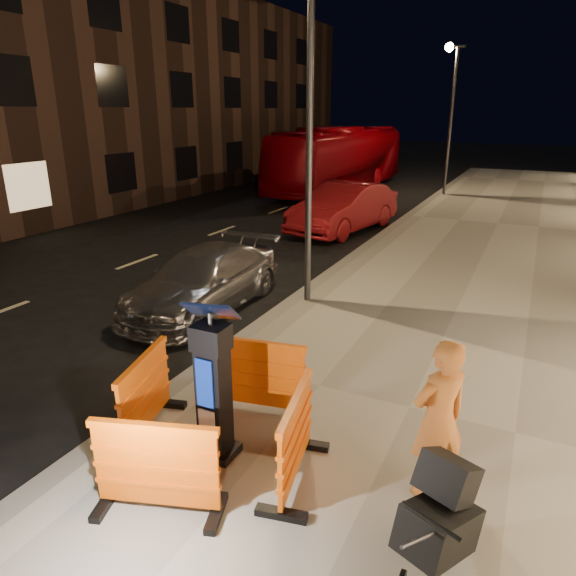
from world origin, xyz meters
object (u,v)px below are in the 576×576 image
at_px(parking_kiosk, 213,385).
at_px(car_red, 343,231).
at_px(barrier_kerbside, 145,395).
at_px(barrier_bldgside, 296,439).
at_px(car_silver, 205,308).
at_px(man, 438,420).
at_px(barrier_back, 258,376).
at_px(stroller, 438,523).
at_px(barrier_front, 157,469).
at_px(bus_doubledecker, 339,190).

bearing_deg(parking_kiosk, car_red, 90.17).
bearing_deg(barrier_kerbside, barrier_bldgside, -105.33).
bearing_deg(barrier_kerbside, car_silver, 10.80).
height_order(barrier_kerbside, man, man).
height_order(barrier_back, barrier_bldgside, same).
height_order(car_silver, stroller, stroller).
xyz_separation_m(barrier_front, barrier_bldgside, (0.95, 0.95, 0.00)).
height_order(barrier_front, bus_doubledecker, bus_doubledecker).
distance_m(barrier_back, car_red, 10.93).
relative_size(barrier_kerbside, man, 0.74).
relative_size(parking_kiosk, barrier_kerbside, 1.40).
height_order(barrier_bldgside, bus_doubledecker, bus_doubledecker).
distance_m(barrier_kerbside, car_red, 11.67).
relative_size(barrier_front, barrier_kerbside, 1.00).
height_order(car_silver, man, man).
relative_size(barrier_front, barrier_bldgside, 1.00).
relative_size(barrier_kerbside, car_silver, 0.30).
distance_m(parking_kiosk, barrier_back, 1.02).
relative_size(barrier_back, car_red, 0.26).
height_order(car_red, stroller, stroller).
relative_size(barrier_front, bus_doubledecker, 0.11).
relative_size(barrier_bldgside, stroller, 1.32).
bearing_deg(barrier_bldgside, parking_kiosk, 78.67).
bearing_deg(barrier_front, barrier_kerbside, 116.67).
relative_size(barrier_kerbside, stroller, 1.32).
xyz_separation_m(barrier_bldgside, man, (1.28, 0.42, 0.34)).
relative_size(car_silver, car_red, 0.87).
distance_m(parking_kiosk, stroller, 2.51).
bearing_deg(man, stroller, 54.78).
height_order(car_red, bus_doubledecker, bus_doubledecker).
distance_m(barrier_back, bus_doubledecker, 19.77).
xyz_separation_m(barrier_front, man, (2.23, 1.37, 0.34)).
height_order(barrier_kerbside, car_red, barrier_kerbside).
height_order(parking_kiosk, car_red, parking_kiosk).
bearing_deg(car_silver, car_red, 88.97).
height_order(barrier_front, stroller, barrier_front).
xyz_separation_m(parking_kiosk, man, (2.23, 0.42, -0.03)).
bearing_deg(barrier_bldgside, car_red, 6.55).
height_order(bus_doubledecker, stroller, bus_doubledecker).
distance_m(barrier_bldgside, stroller, 1.55).
relative_size(barrier_back, man, 0.74).
xyz_separation_m(barrier_kerbside, car_red, (-1.81, 11.51, -0.62)).
distance_m(barrier_back, barrier_bldgside, 1.34).
height_order(barrier_bldgside, stroller, barrier_bldgside).
bearing_deg(stroller, car_red, 135.66).
bearing_deg(barrier_back, car_silver, 123.96).
xyz_separation_m(man, stroller, (0.20, -0.90, -0.36)).
relative_size(bus_doubledecker, stroller, 11.55).
xyz_separation_m(barrier_kerbside, man, (3.18, 0.42, 0.34)).
relative_size(parking_kiosk, car_red, 0.37).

